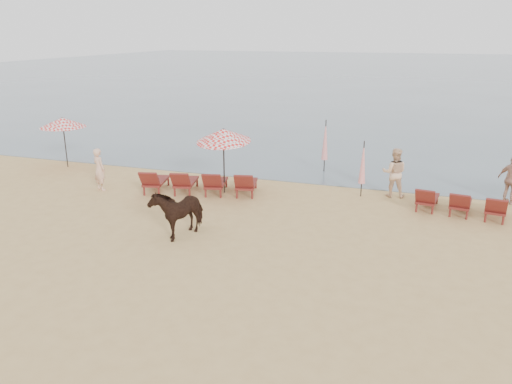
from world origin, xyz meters
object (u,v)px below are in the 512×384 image
cow (178,211)px  beachgoer_right_a (394,173)px  beachgoer_right_b (512,180)px  umbrella_open_left_a (63,122)px  lounger_cluster_left (200,182)px  umbrella_closed_right (363,163)px  umbrella_open_left_b (223,135)px  lounger_cluster_right (460,203)px  umbrella_closed_left (325,140)px  beachgoer_left (99,169)px

cow → beachgoer_right_a: (6.18, 6.06, 0.17)m
beachgoer_right_a → cow: bearing=40.9°
beachgoer_right_b → umbrella_open_left_a: bearing=40.0°
lounger_cluster_left → cow: size_ratio=2.53×
umbrella_closed_right → beachgoer_right_a: size_ratio=1.15×
umbrella_open_left_b → cow: (0.22, -4.43, -1.54)m
lounger_cluster_right → cow: size_ratio=1.68×
umbrella_closed_left → beachgoer_right_b: 7.75m
umbrella_open_left_b → cow: size_ratio=1.45×
lounger_cluster_right → cow: cow is taller
cow → beachgoer_right_a: size_ratio=0.97×
lounger_cluster_left → umbrella_closed_left: (4.06, 4.74, 0.99)m
beachgoer_left → beachgoer_right_a: beachgoer_right_a is taller
lounger_cluster_left → umbrella_open_left_a: size_ratio=1.98×
umbrella_open_left_a → cow: umbrella_open_left_a is taller
umbrella_open_left_b → beachgoer_left: (-4.90, -1.22, -1.46)m
umbrella_open_left_b → umbrella_closed_right: umbrella_open_left_b is taller
umbrella_closed_right → beachgoer_left: umbrella_closed_right is taller
beachgoer_left → lounger_cluster_left: bearing=-144.4°
lounger_cluster_left → beachgoer_right_b: 11.76m
beachgoer_left → beachgoer_right_b: (15.50, 3.33, 0.07)m
lounger_cluster_left → umbrella_open_left_a: 8.06m
umbrella_open_left_b → beachgoer_right_b: bearing=-11.3°
umbrella_closed_left → beachgoer_right_b: umbrella_closed_left is taller
umbrella_closed_left → beachgoer_right_b: bearing=-16.6°
umbrella_open_left_b → beachgoer_left: umbrella_open_left_b is taller
lounger_cluster_left → umbrella_closed_left: 6.32m
umbrella_open_left_a → beachgoer_right_a: size_ratio=1.24×
lounger_cluster_left → lounger_cluster_right: bearing=-8.4°
lounger_cluster_right → lounger_cluster_left: bearing=-168.0°
umbrella_closed_right → beachgoer_right_b: umbrella_closed_right is taller
umbrella_closed_right → beachgoer_left: 10.44m
lounger_cluster_left → beachgoer_right_a: bearing=3.4°
beachgoer_right_a → lounger_cluster_right: bearing=146.1°
beachgoer_right_b → cow: bearing=70.0°
umbrella_closed_right → beachgoer_right_b: 5.45m
umbrella_closed_left → lounger_cluster_left: bearing=-130.6°
beachgoer_left → beachgoer_right_b: size_ratio=0.93×
umbrella_closed_left → cow: (-2.97, -8.74, -0.69)m
umbrella_open_left_a → umbrella_closed_left: size_ratio=0.99×
umbrella_open_left_b → beachgoer_right_a: 6.75m
beachgoer_left → umbrella_open_left_b: bearing=-141.6°
umbrella_open_left_a → beachgoer_right_a: (14.96, 0.26, -1.17)m
lounger_cluster_right → umbrella_open_left_b: umbrella_open_left_b is taller
lounger_cluster_right → beachgoer_left: beachgoer_left is taller
umbrella_closed_left → umbrella_closed_right: (2.04, -3.08, -0.12)m
umbrella_open_left_a → beachgoer_right_b: umbrella_open_left_a is taller
cow → beachgoer_left: (-5.12, 3.21, 0.08)m
lounger_cluster_left → umbrella_closed_right: (6.11, 1.67, 0.87)m
lounger_cluster_right → beachgoer_right_a: 2.79m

